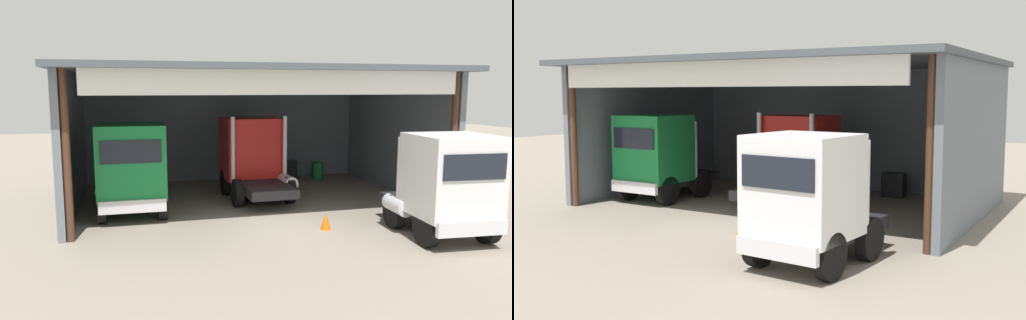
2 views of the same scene
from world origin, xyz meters
The scene contains 8 objects.
ground_plane centered at (0.00, 0.00, 0.00)m, with size 80.00×80.00×0.00m, color gray.
workshop_shed centered at (0.00, 5.55, 3.81)m, with size 14.66×10.38×5.49m.
truck_green_center_bay centered at (-4.89, 2.73, 1.81)m, with size 2.55×4.44×3.44m.
truck_red_left_bay centered at (0.31, 4.80, 1.79)m, with size 2.66×4.84×3.57m.
truck_white_yard_outside centered at (4.55, -2.53, 1.75)m, with size 2.57×4.49×3.31m.
oil_drum centered at (4.62, 8.10, 0.44)m, with size 0.58×0.58×0.89m, color #197233.
tool_cart centered at (3.02, 8.32, 0.50)m, with size 0.90×0.60×1.00m, color black.
traffic_cone centered at (1.36, -0.69, 0.28)m, with size 0.36×0.36×0.56m, color orange.
Camera 2 is at (11.16, -15.52, 4.28)m, focal length 42.05 mm.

